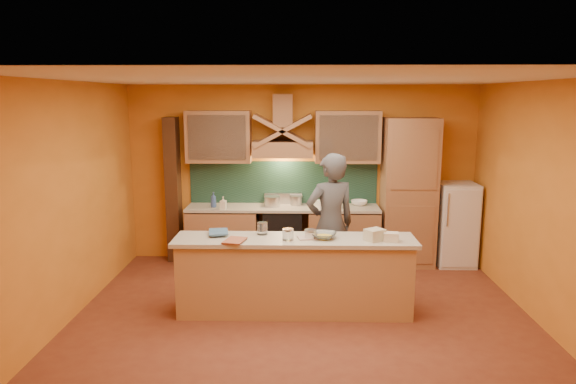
{
  "coord_description": "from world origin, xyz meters",
  "views": [
    {
      "loc": [
        -0.06,
        -5.64,
        2.62
      ],
      "look_at": [
        -0.19,
        0.9,
        1.39
      ],
      "focal_mm": 32.0,
      "sensor_mm": 36.0,
      "label": 1
    }
  ],
  "objects_px": {
    "person": "(330,225)",
    "mixing_bowl": "(324,236)",
    "stove": "(283,236)",
    "fridge": "(455,224)",
    "kitchen_scale": "(310,235)"
  },
  "relations": [
    {
      "from": "stove",
      "to": "mixing_bowl",
      "type": "height_order",
      "value": "mixing_bowl"
    },
    {
      "from": "person",
      "to": "mixing_bowl",
      "type": "height_order",
      "value": "person"
    },
    {
      "from": "stove",
      "to": "person",
      "type": "distance_m",
      "value": 1.52
    },
    {
      "from": "fridge",
      "to": "mixing_bowl",
      "type": "relative_size",
      "value": 4.44
    },
    {
      "from": "person",
      "to": "kitchen_scale",
      "type": "bearing_deg",
      "value": 44.76
    },
    {
      "from": "kitchen_scale",
      "to": "mixing_bowl",
      "type": "bearing_deg",
      "value": 17.61
    },
    {
      "from": "person",
      "to": "mixing_bowl",
      "type": "distance_m",
      "value": 0.66
    },
    {
      "from": "kitchen_scale",
      "to": "mixing_bowl",
      "type": "height_order",
      "value": "kitchen_scale"
    },
    {
      "from": "stove",
      "to": "fridge",
      "type": "xyz_separation_m",
      "value": [
        2.7,
        0.0,
        0.2
      ]
    },
    {
      "from": "stove",
      "to": "person",
      "type": "bearing_deg",
      "value": -62.27
    },
    {
      "from": "stove",
      "to": "person",
      "type": "xyz_separation_m",
      "value": [
        0.67,
        -1.27,
        0.5
      ]
    },
    {
      "from": "stove",
      "to": "mixing_bowl",
      "type": "relative_size",
      "value": 3.08
    },
    {
      "from": "person",
      "to": "kitchen_scale",
      "type": "relative_size",
      "value": 17.92
    },
    {
      "from": "person",
      "to": "mixing_bowl",
      "type": "xyz_separation_m",
      "value": [
        -0.12,
        -0.65,
        0.03
      ]
    },
    {
      "from": "person",
      "to": "kitchen_scale",
      "type": "height_order",
      "value": "person"
    }
  ]
}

